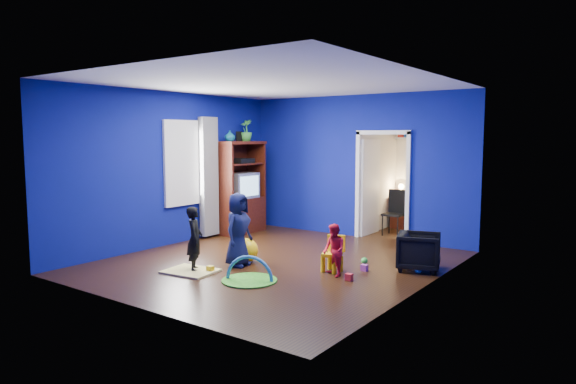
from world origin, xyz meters
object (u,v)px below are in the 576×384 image
Objects in this scene: crt_tv at (241,185)px; study_desk at (411,212)px; child_black at (195,239)px; tv_armoire at (240,187)px; kid_chair at (332,256)px; child_navy at (238,230)px; toddler_red at (334,250)px; hopper_ball at (246,250)px; armchair at (419,251)px; play_mat at (249,280)px; folding_chair at (394,214)px; vase at (230,136)px.

study_desk is at bearing 42.86° from crt_tv.
crt_tv is 0.80× the size of study_desk.
child_black is 0.51× the size of tv_armoire.
crt_tv is at bearing 135.10° from kid_chair.
child_navy reaches higher than kid_chair.
toddler_red is at bearing -28.07° from tv_armoire.
hopper_ball is at bearing 3.39° from child_navy.
child_navy reaches higher than toddler_red.
armchair is 0.81× the size of play_mat.
tv_armoire is 0.06m from crt_tv.
play_mat is (2.54, -2.76, -1.01)m from crt_tv.
folding_chair reaches higher than kid_chair.
tv_armoire is at bearing -12.99° from child_black.
crt_tv reaches higher than child_black.
armchair is 0.33× the size of tv_armoire.
child_black is 0.97m from hopper_ball.
tv_armoire is 2.13× the size of folding_chair.
crt_tv is 3.70m from kid_chair.
toddler_red is at bearing -80.11° from folding_chair.
hopper_ball is at bearing -46.86° from tv_armoire.
folding_chair is at bearing 86.85° from play_mat.
toddler_red is at bearing -24.01° from vase.
toddler_red is 4.11m from vase.
kid_chair is 3.28m from folding_chair.
vase is 0.25× the size of folding_chair.
child_navy reaches higher than hopper_ball.
hopper_ball is (1.82, -1.95, -0.78)m from tv_armoire.
play_mat is at bearing -99.03° from toddler_red.
kid_chair is (1.40, 0.57, -0.34)m from child_navy.
vase is (-4.31, 0.46, 1.78)m from armchair.
child_black is 1.15m from play_mat.
vase reaches higher than child_black.
study_desk is 0.96m from folding_chair.
study_desk reaches higher than hopper_ball.
child_navy reaches higher than armchair.
tv_armoire reaches higher than play_mat.
folding_chair is at bearing 79.69° from kid_chair.
child_black is 0.71m from child_navy.
armchair is 1.29× the size of kid_chair.
child_black is 2.12m from kid_chair.
child_navy is 2.91m from tv_armoire.
child_black is at bearing -163.64° from kid_chair.
vase is 0.12× the size of tv_armoire.
child_navy is at bearing -175.96° from kid_chair.
tv_armoire is 2.80× the size of crt_tv.
child_navy is at bearing -78.69° from hopper_ball.
armchair is 1.36m from kid_chair.
child_black is 1.08× the size of folding_chair.
hopper_ball is (1.78, -1.95, -0.82)m from crt_tv.
play_mat is (-1.73, -2.01, -0.28)m from armchair.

